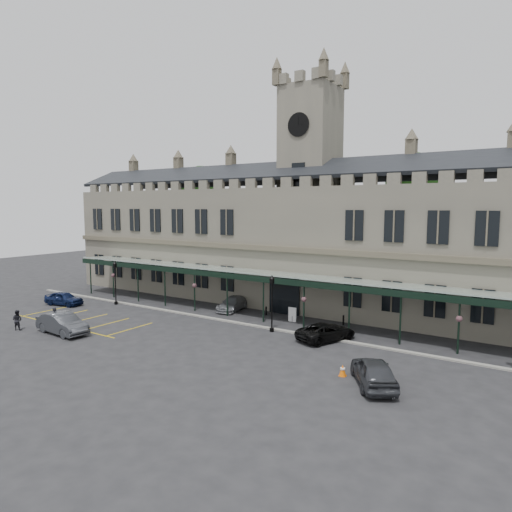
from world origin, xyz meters
The scene contains 21 objects.
ground centered at (0.00, 0.00, 0.00)m, with size 140.00×140.00×0.00m, color #232325.
station_building centered at (0.00, 15.91, 6.47)m, with size 60.00×10.36×17.30m.
clock_tower centered at (0.00, 16.00, 13.11)m, with size 5.60×5.60×24.80m.
canopy centered at (0.00, 7.46, 2.40)m, with size 50.00×4.10×4.30m.
kerb centered at (0.00, 5.50, 0.06)m, with size 60.00×0.40×0.12m, color gray.
parking_markings centered at (-14.00, -1.50, 0.00)m, with size 16.00×6.00×0.01m, color gold, non-canonical shape.
tree_behind_left centered at (-22.00, 25.00, 12.81)m, with size 6.00×6.00×16.00m.
tree_behind_mid centered at (8.00, 25.00, 12.81)m, with size 6.00×6.00×16.00m.
lamp_post_left centered at (-16.79, 4.85, 2.71)m, with size 0.43×0.43×4.58m.
lamp_post_mid centered at (2.25, 4.93, 2.79)m, with size 0.44×0.44×4.70m.
traffic_cone centered at (10.95, -1.09, 0.35)m, with size 0.45×0.45×0.72m.
sign_board centered at (2.12, 8.65, 0.63)m, with size 0.76×0.10×1.30m.
bollard_left centered at (-1.13, 9.46, 0.41)m, with size 0.15×0.15×0.82m, color black.
bollard_right centered at (6.37, 10.03, 0.45)m, with size 0.16×0.16×0.89m, color black.
car_left_a centered at (-21.00, 1.63, 0.71)m, with size 1.68×4.17×1.42m, color #0D173A.
car_left_b centered at (-11.50, -4.87, 0.84)m, with size 1.77×5.09×1.68m, color #313438.
car_taxi centered at (-5.00, 9.43, 0.67)m, with size 1.87×4.59×1.33m, color gray.
car_van centered at (7.00, 5.13, 0.67)m, with size 2.23×4.85×1.35m, color black.
car_right_a centered at (13.00, -1.53, 0.83)m, with size 1.96×4.88×1.66m, color #313438.
person_a centered at (-13.20, -4.44, 0.92)m, with size 0.67×0.44×1.85m, color black.
person_b centered at (-15.64, -6.25, 0.84)m, with size 0.82×0.64×1.68m, color black.
Camera 1 is at (21.21, -26.20, 10.23)m, focal length 32.00 mm.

